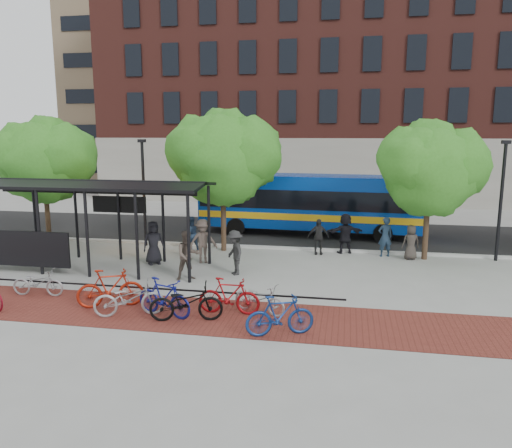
% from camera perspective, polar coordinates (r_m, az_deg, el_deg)
% --- Properties ---
extents(ground, '(160.00, 160.00, 0.00)m').
position_cam_1_polar(ground, '(19.75, 2.44, -5.59)').
color(ground, '#9E9E99').
rests_on(ground, ground).
extents(asphalt_street, '(160.00, 8.00, 0.01)m').
position_cam_1_polar(asphalt_street, '(27.47, 4.81, -1.02)').
color(asphalt_street, black).
rests_on(asphalt_street, ground).
extents(curb, '(160.00, 0.25, 0.12)m').
position_cam_1_polar(curb, '(23.57, 3.82, -2.79)').
color(curb, '#B7B7B2').
rests_on(curb, ground).
extents(brick_strip, '(24.00, 3.00, 0.01)m').
position_cam_1_polar(brick_strip, '(15.54, -7.67, -10.18)').
color(brick_strip, maroon).
rests_on(brick_strip, ground).
extents(bike_rack_rail, '(12.00, 0.05, 0.95)m').
position_cam_1_polar(bike_rack_rail, '(16.76, -10.98, -8.74)').
color(bike_rack_rail, black).
rests_on(bike_rack_rail, ground).
extents(building_brick, '(55.00, 14.00, 20.00)m').
position_cam_1_polar(building_brick, '(45.62, 20.55, 15.54)').
color(building_brick, '#5D2720').
rests_on(building_brick, ground).
extents(building_tower, '(22.00, 22.00, 30.00)m').
position_cam_1_polar(building_tower, '(62.41, -7.38, 19.19)').
color(building_tower, '#7A664C').
rests_on(building_tower, ground).
extents(bus_shelter, '(10.60, 3.07, 3.60)m').
position_cam_1_polar(bus_shelter, '(21.39, -19.83, 3.24)').
color(bus_shelter, black).
rests_on(bus_shelter, ground).
extents(tree_a, '(4.90, 4.00, 6.18)m').
position_cam_1_polar(tree_a, '(26.52, -22.93, 7.02)').
color(tree_a, '#382619').
rests_on(tree_a, ground).
extents(tree_b, '(5.15, 4.20, 6.47)m').
position_cam_1_polar(tree_b, '(22.85, -3.56, 7.94)').
color(tree_b, '#382619').
rests_on(tree_b, ground).
extents(tree_c, '(4.66, 3.80, 5.92)m').
position_cam_1_polar(tree_c, '(22.45, 19.46, 6.29)').
color(tree_c, '#382619').
rests_on(tree_c, ground).
extents(lamp_post_left, '(0.35, 0.20, 5.12)m').
position_cam_1_polar(lamp_post_left, '(24.53, -12.71, 3.87)').
color(lamp_post_left, black).
rests_on(lamp_post_left, ground).
extents(lamp_post_right, '(0.35, 0.20, 5.12)m').
position_cam_1_polar(lamp_post_right, '(23.44, 26.23, 2.74)').
color(lamp_post_right, black).
rests_on(lamp_post_right, ground).
extents(bus, '(12.01, 3.36, 3.21)m').
position_cam_1_polar(bus, '(26.83, 6.28, 2.66)').
color(bus, '#083598').
rests_on(bus, ground).
extents(bike_2, '(1.82, 0.77, 0.93)m').
position_cam_1_polar(bike_2, '(18.45, -23.66, -6.14)').
color(bike_2, '#979699').
rests_on(bike_2, ground).
extents(bike_5, '(2.13, 1.37, 1.24)m').
position_cam_1_polar(bike_5, '(16.47, -16.32, -7.05)').
color(bike_5, '#9B200E').
rests_on(bike_5, ground).
extents(bike_6, '(2.22, 1.45, 1.10)m').
position_cam_1_polar(bike_6, '(15.59, -14.29, -8.22)').
color(bike_6, '#959698').
rests_on(bike_6, ground).
extents(bike_7, '(2.02, 1.16, 1.17)m').
position_cam_1_polar(bike_7, '(15.33, -10.48, -8.25)').
color(bike_7, navy).
rests_on(bike_7, ground).
extents(bike_8, '(2.26, 1.23, 1.13)m').
position_cam_1_polar(bike_8, '(14.87, -7.99, -8.86)').
color(bike_8, black).
rests_on(bike_8, ground).
extents(bike_9, '(1.90, 0.56, 1.14)m').
position_cam_1_polar(bike_9, '(15.28, -3.10, -8.22)').
color(bike_9, maroon).
rests_on(bike_9, ground).
extents(bike_10, '(1.88, 1.24, 0.93)m').
position_cam_1_polar(bike_10, '(15.36, 0.41, -8.50)').
color(bike_10, gray).
rests_on(bike_10, ground).
extents(bike_11, '(1.97, 1.19, 1.14)m').
position_cam_1_polar(bike_11, '(13.73, 2.75, -10.40)').
color(bike_11, navy).
rests_on(bike_11, ground).
extents(pedestrian_0, '(1.06, 0.98, 1.82)m').
position_cam_1_polar(pedestrian_0, '(21.26, -11.63, -2.11)').
color(pedestrian_0, black).
rests_on(pedestrian_0, ground).
extents(pedestrian_2, '(1.00, 0.99, 1.63)m').
position_cam_1_polar(pedestrian_2, '(23.31, -7.46, -1.11)').
color(pedestrian_2, '#1C2C43').
rests_on(pedestrian_2, ground).
extents(pedestrian_3, '(1.38, 1.12, 1.87)m').
position_cam_1_polar(pedestrian_3, '(21.13, -6.09, -1.96)').
color(pedestrian_3, brown).
rests_on(pedestrian_3, ground).
extents(pedestrian_4, '(1.02, 0.61, 1.62)m').
position_cam_1_polar(pedestrian_4, '(22.69, 7.12, -1.43)').
color(pedestrian_4, '#242424').
rests_on(pedestrian_4, ground).
extents(pedestrian_5, '(1.79, 1.02, 1.84)m').
position_cam_1_polar(pedestrian_5, '(23.05, 10.16, -1.06)').
color(pedestrian_5, black).
rests_on(pedestrian_5, ground).
extents(pedestrian_6, '(0.84, 0.64, 1.53)m').
position_cam_1_polar(pedestrian_6, '(22.61, 17.28, -2.00)').
color(pedestrian_6, '#39332E').
rests_on(pedestrian_6, ground).
extents(pedestrian_7, '(0.75, 0.61, 1.78)m').
position_cam_1_polar(pedestrian_7, '(22.79, 14.54, -1.43)').
color(pedestrian_7, '#1E3146').
rests_on(pedestrian_7, ground).
extents(pedestrian_8, '(1.14, 1.08, 1.87)m').
position_cam_1_polar(pedestrian_8, '(18.79, -7.79, -3.56)').
color(pedestrian_8, brown).
rests_on(pedestrian_8, ground).
extents(pedestrian_9, '(1.15, 1.30, 1.75)m').
position_cam_1_polar(pedestrian_9, '(19.31, -2.45, -3.28)').
color(pedestrian_9, '#282828').
rests_on(pedestrian_9, ground).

